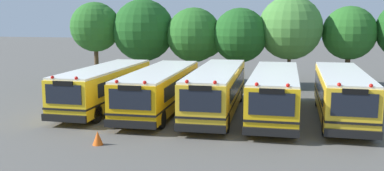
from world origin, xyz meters
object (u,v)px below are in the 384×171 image
school_bus_0 (105,86)px  traffic_cone (98,138)px  tree_0 (97,26)px  school_bus_4 (342,93)px  tree_2 (197,36)px  tree_5 (350,33)px  tree_4 (289,28)px  tree_1 (145,30)px  school_bus_2 (217,89)px  school_bus_3 (275,92)px  tree_3 (242,35)px  school_bus_1 (160,88)px

school_bus_0 → traffic_cone: school_bus_0 is taller
tree_0 → school_bus_4: bearing=-25.9°
tree_2 → tree_5: size_ratio=0.99×
school_bus_4 → tree_4: size_ratio=1.44×
tree_1 → tree_0: bearing=-167.3°
tree_0 → school_bus_2: bearing=-38.0°
tree_4 → tree_5: 4.72m
school_bus_2 → traffic_cone: size_ratio=18.29×
tree_1 → tree_2: 4.47m
tree_1 → school_bus_3: bearing=-42.6°
tree_5 → traffic_cone: bearing=-124.1°
school_bus_4 → tree_3: tree_3 is taller
school_bus_4 → tree_3: bearing=-55.2°
school_bus_3 → tree_2: tree_2 is taller
school_bus_3 → tree_2: (-6.59, 10.08, 2.62)m
school_bus_4 → tree_5: size_ratio=1.62×
school_bus_1 → school_bus_2: school_bus_2 is taller
tree_2 → traffic_cone: bearing=-92.8°
school_bus_4 → school_bus_0: bearing=1.2°
school_bus_0 → school_bus_2: school_bus_2 is taller
school_bus_3 → tree_3: 10.74m
school_bus_3 → tree_0: tree_0 is taller
school_bus_4 → traffic_cone: 13.31m
tree_2 → school_bus_3: bearing=-56.8°
school_bus_1 → school_bus_0: bearing=-3.0°
tree_2 → school_bus_1: bearing=-90.6°
tree_5 → traffic_cone: (-12.71, -18.75, -4.01)m
school_bus_4 → tree_0: (-18.47, 8.98, 3.34)m
school_bus_2 → school_bus_4: size_ratio=1.09×
school_bus_4 → traffic_cone: bearing=34.6°
tree_3 → school_bus_4: bearing=-55.9°
school_bus_0 → tree_3: tree_3 is taller
tree_0 → tree_2: bearing=5.5°
tree_5 → traffic_cone: size_ratio=10.34×
school_bus_3 → tree_1: bearing=-42.8°
school_bus_3 → tree_5: 13.12m
school_bus_3 → tree_4: size_ratio=1.49×
tree_1 → tree_5: tree_1 is taller
school_bus_1 → school_bus_2: (3.37, 0.18, 0.06)m
tree_2 → school_bus_2: bearing=-71.7°
school_bus_1 → tree_3: bearing=-112.0°
tree_4 → tree_5: (4.61, 0.91, -0.39)m
tree_0 → tree_2: tree_0 is taller
tree_0 → traffic_cone: (7.46, -16.37, -4.48)m
school_bus_3 → tree_5: (5.30, 11.65, 2.89)m
school_bus_2 → tree_0: tree_0 is taller
school_bus_0 → tree_3: size_ratio=1.64×
traffic_cone → school_bus_1: bearing=84.3°
school_bus_4 → tree_3: (-6.55, 9.66, 2.70)m
school_bus_0 → tree_5: (15.54, 11.47, 2.92)m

